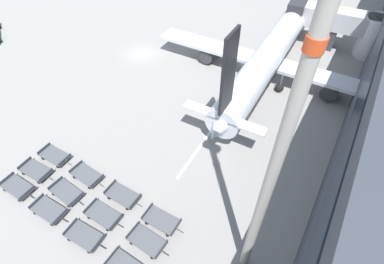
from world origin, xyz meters
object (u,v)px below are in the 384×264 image
(baggage_dolly_row_near_col_b, at_px, (49,210))
(baggage_dolly_row_mid_a_col_b, at_px, (67,192))
(baggage_dolly_row_mid_a_col_c, at_px, (104,215))
(baggage_dolly_row_near_col_a, at_px, (18,187))
(baggage_dolly_row_mid_b_col_a, at_px, (55,156))
(apron_light_mast, at_px, (278,156))
(airplane, at_px, (270,55))
(baggage_dolly_row_mid_a_col_a, at_px, (36,170))
(baggage_dolly_row_mid_b_col_d, at_px, (162,220))
(baggage_dolly_row_mid_b_col_c, at_px, (123,195))
(baggage_dolly_row_mid_a_col_d, at_px, (147,241))
(baggage_dolly_row_mid_b_col_b, at_px, (87,175))
(baggage_dolly_row_near_col_c, at_px, (85,236))

(baggage_dolly_row_near_col_b, distance_m, baggage_dolly_row_mid_a_col_b, 2.17)
(baggage_dolly_row_near_col_b, height_order, baggage_dolly_row_mid_a_col_c, same)
(baggage_dolly_row_near_col_b, bearing_deg, baggage_dolly_row_near_col_a, 178.19)
(baggage_dolly_row_mid_b_col_a, bearing_deg, apron_light_mast, 1.01)
(airplane, distance_m, baggage_dolly_row_mid_a_col_a, 31.52)
(baggage_dolly_row_mid_a_col_b, bearing_deg, baggage_dolly_row_mid_b_col_d, 13.51)
(airplane, distance_m, baggage_dolly_row_near_col_a, 33.51)
(baggage_dolly_row_mid_b_col_a, distance_m, baggage_dolly_row_mid_b_col_c, 9.33)
(airplane, height_order, baggage_dolly_row_mid_a_col_d, airplane)
(baggage_dolly_row_mid_a_col_c, bearing_deg, baggage_dolly_row_mid_b_col_b, 151.09)
(airplane, height_order, baggage_dolly_row_mid_b_col_d, airplane)
(baggage_dolly_row_mid_b_col_c, height_order, apron_light_mast, apron_light_mast)
(baggage_dolly_row_mid_b_col_b, xyz_separation_m, baggage_dolly_row_mid_b_col_c, (4.60, 0.03, 0.00))
(baggage_dolly_row_near_col_c, distance_m, baggage_dolly_row_mid_a_col_d, 5.41)
(baggage_dolly_row_near_col_a, distance_m, baggage_dolly_row_near_col_c, 9.16)
(baggage_dolly_row_near_col_c, xyz_separation_m, baggage_dolly_row_mid_a_col_a, (-9.26, 2.54, 0.00))
(baggage_dolly_row_near_col_b, bearing_deg, airplane, 73.32)
(baggage_dolly_row_near_col_c, bearing_deg, baggage_dolly_row_mid_a_col_d, 26.24)
(baggage_dolly_row_mid_b_col_c, xyz_separation_m, baggage_dolly_row_mid_b_col_d, (4.62, -0.23, 0.00))
(apron_light_mast, bearing_deg, baggage_dolly_row_mid_a_col_c, -166.80)
(baggage_dolly_row_mid_a_col_d, bearing_deg, baggage_dolly_row_mid_b_col_a, 169.94)
(baggage_dolly_row_mid_a_col_c, xyz_separation_m, baggage_dolly_row_mid_b_col_b, (-4.43, 2.45, 0.00))
(baggage_dolly_row_near_col_b, distance_m, baggage_dolly_row_near_col_c, 4.58)
(baggage_dolly_row_near_col_c, distance_m, baggage_dolly_row_mid_b_col_d, 6.65)
(baggage_dolly_row_mid_a_col_a, xyz_separation_m, baggage_dolly_row_mid_b_col_b, (4.87, 2.23, 0.00))
(airplane, xyz_separation_m, baggage_dolly_row_mid_b_col_c, (-4.38, -25.92, -2.75))
(baggage_dolly_row_near_col_b, bearing_deg, baggage_dolly_row_mid_a_col_d, 13.46)
(baggage_dolly_row_mid_b_col_d, distance_m, apron_light_mast, 15.25)
(baggage_dolly_row_mid_b_col_a, bearing_deg, baggage_dolly_row_mid_b_col_d, -1.23)
(baggage_dolly_row_mid_b_col_b, relative_size, baggage_dolly_row_mid_b_col_d, 1.01)
(baggage_dolly_row_mid_a_col_c, distance_m, baggage_dolly_row_mid_b_col_d, 5.30)
(airplane, distance_m, baggage_dolly_row_mid_a_col_b, 30.00)
(baggage_dolly_row_mid_b_col_c, bearing_deg, baggage_dolly_row_mid_a_col_c, -94.03)
(baggage_dolly_row_near_col_a, xyz_separation_m, apron_light_mast, (21.68, 4.97, 13.15))
(baggage_dolly_row_mid_b_col_c, bearing_deg, apron_light_mast, 2.11)
(baggage_dolly_row_mid_b_col_d, bearing_deg, baggage_dolly_row_near_col_c, -136.56)
(baggage_dolly_row_near_col_b, distance_m, baggage_dolly_row_mid_b_col_a, 6.57)
(baggage_dolly_row_near_col_b, relative_size, baggage_dolly_row_mid_b_col_b, 0.99)
(airplane, relative_size, baggage_dolly_row_mid_a_col_b, 9.17)
(baggage_dolly_row_near_col_a, bearing_deg, baggage_dolly_row_mid_a_col_d, 8.58)
(baggage_dolly_row_mid_a_col_b, relative_size, baggage_dolly_row_mid_b_col_c, 1.01)
(baggage_dolly_row_mid_a_col_d, relative_size, baggage_dolly_row_mid_b_col_b, 1.00)
(baggage_dolly_row_mid_a_col_b, distance_m, baggage_dolly_row_mid_a_col_c, 4.66)
(baggage_dolly_row_mid_b_col_b, relative_size, baggage_dolly_row_mid_b_col_c, 1.01)
(baggage_dolly_row_mid_b_col_b, height_order, baggage_dolly_row_mid_b_col_c, same)
(baggage_dolly_row_mid_a_col_d, height_order, baggage_dolly_row_mid_b_col_c, same)
(baggage_dolly_row_mid_a_col_b, distance_m, baggage_dolly_row_mid_b_col_a, 5.18)
(baggage_dolly_row_near_col_c, bearing_deg, baggage_dolly_row_mid_b_col_a, 151.89)
(baggage_dolly_row_mid_a_col_a, distance_m, baggage_dolly_row_mid_b_col_b, 5.35)
(baggage_dolly_row_mid_a_col_d, relative_size, baggage_dolly_row_mid_b_col_c, 1.01)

